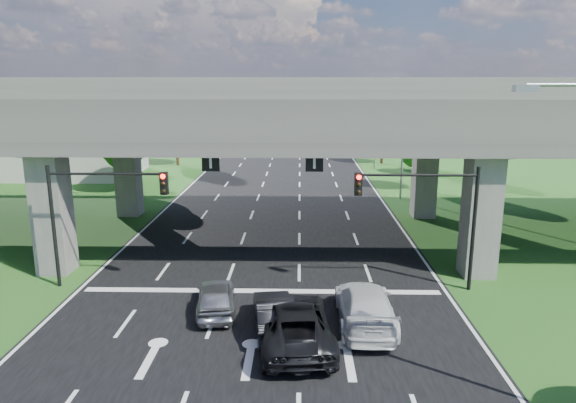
{
  "coord_description": "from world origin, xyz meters",
  "views": [
    {
      "loc": [
        1.79,
        -19.4,
        9.74
      ],
      "look_at": [
        1.15,
        8.45,
        3.29
      ],
      "focal_mm": 32.0,
      "sensor_mm": 36.0,
      "label": 1
    }
  ],
  "objects_px": {
    "signal_left": "(96,204)",
    "streetlight_beyond": "(372,118)",
    "car_white": "(365,306)",
    "signal_right": "(429,205)",
    "car_silver": "(216,297)",
    "car_dark": "(274,314)",
    "streetlight_far": "(399,131)",
    "car_trailing": "(294,323)"
  },
  "relations": [
    {
      "from": "streetlight_beyond",
      "to": "car_white",
      "type": "bearing_deg",
      "value": -97.99
    },
    {
      "from": "car_dark",
      "to": "car_trailing",
      "type": "xyz_separation_m",
      "value": [
        0.81,
        -1.01,
        0.09
      ]
    },
    {
      "from": "signal_right",
      "to": "car_dark",
      "type": "distance_m",
      "value": 8.96
    },
    {
      "from": "signal_right",
      "to": "signal_left",
      "type": "height_order",
      "value": "same"
    },
    {
      "from": "car_silver",
      "to": "signal_left",
      "type": "bearing_deg",
      "value": -32.4
    },
    {
      "from": "signal_right",
      "to": "car_white",
      "type": "xyz_separation_m",
      "value": [
        -3.32,
        -3.78,
        -3.35
      ]
    },
    {
      "from": "signal_right",
      "to": "signal_left",
      "type": "bearing_deg",
      "value": 180.0
    },
    {
      "from": "streetlight_beyond",
      "to": "car_trailing",
      "type": "bearing_deg",
      "value": -101.55
    },
    {
      "from": "signal_right",
      "to": "car_white",
      "type": "distance_m",
      "value": 6.05
    },
    {
      "from": "signal_left",
      "to": "car_dark",
      "type": "bearing_deg",
      "value": -26.94
    },
    {
      "from": "signal_left",
      "to": "signal_right",
      "type": "bearing_deg",
      "value": 0.0
    },
    {
      "from": "signal_left",
      "to": "car_silver",
      "type": "distance_m",
      "value": 7.47
    },
    {
      "from": "signal_left",
      "to": "car_dark",
      "type": "xyz_separation_m",
      "value": [
        8.64,
        -4.39,
        -3.44
      ]
    },
    {
      "from": "signal_left",
      "to": "car_white",
      "type": "height_order",
      "value": "signal_left"
    },
    {
      "from": "car_silver",
      "to": "car_trailing",
      "type": "bearing_deg",
      "value": 134.34
    },
    {
      "from": "signal_right",
      "to": "car_silver",
      "type": "bearing_deg",
      "value": -164.07
    },
    {
      "from": "signal_left",
      "to": "car_white",
      "type": "distance_m",
      "value": 13.33
    },
    {
      "from": "car_silver",
      "to": "car_white",
      "type": "height_order",
      "value": "car_white"
    },
    {
      "from": "streetlight_far",
      "to": "car_white",
      "type": "bearing_deg",
      "value": -103.2
    },
    {
      "from": "signal_left",
      "to": "car_dark",
      "type": "relative_size",
      "value": 1.39
    },
    {
      "from": "streetlight_far",
      "to": "car_white",
      "type": "height_order",
      "value": "streetlight_far"
    },
    {
      "from": "streetlight_beyond",
      "to": "car_silver",
      "type": "bearing_deg",
      "value": -107.05
    },
    {
      "from": "signal_right",
      "to": "car_white",
      "type": "height_order",
      "value": "signal_right"
    },
    {
      "from": "car_dark",
      "to": "car_white",
      "type": "height_order",
      "value": "car_white"
    },
    {
      "from": "streetlight_beyond",
      "to": "car_white",
      "type": "distance_m",
      "value": 40.54
    },
    {
      "from": "signal_right",
      "to": "signal_left",
      "type": "distance_m",
      "value": 15.65
    },
    {
      "from": "streetlight_far",
      "to": "car_trailing",
      "type": "bearing_deg",
      "value": -108.41
    },
    {
      "from": "signal_right",
      "to": "car_silver",
      "type": "relative_size",
      "value": 1.48
    },
    {
      "from": "signal_left",
      "to": "car_dark",
      "type": "height_order",
      "value": "signal_left"
    },
    {
      "from": "streetlight_far",
      "to": "streetlight_beyond",
      "type": "height_order",
      "value": "same"
    },
    {
      "from": "car_white",
      "to": "car_trailing",
      "type": "distance_m",
      "value": 3.3
    },
    {
      "from": "streetlight_beyond",
      "to": "signal_left",
      "type": "bearing_deg",
      "value": -116.43
    },
    {
      "from": "signal_left",
      "to": "streetlight_beyond",
      "type": "distance_m",
      "value": 40.3
    },
    {
      "from": "car_dark",
      "to": "streetlight_far",
      "type": "bearing_deg",
      "value": -118.47
    },
    {
      "from": "car_dark",
      "to": "car_trailing",
      "type": "bearing_deg",
      "value": 121.04
    },
    {
      "from": "car_dark",
      "to": "car_trailing",
      "type": "height_order",
      "value": "car_trailing"
    },
    {
      "from": "streetlight_far",
      "to": "car_trailing",
      "type": "xyz_separation_m",
      "value": [
        -8.47,
        -25.46,
        -5.01
      ]
    },
    {
      "from": "streetlight_far",
      "to": "car_white",
      "type": "relative_size",
      "value": 1.81
    },
    {
      "from": "signal_left",
      "to": "car_trailing",
      "type": "relative_size",
      "value": 1.04
    },
    {
      "from": "car_dark",
      "to": "signal_left",
      "type": "bearing_deg",
      "value": -34.62
    },
    {
      "from": "car_white",
      "to": "car_dark",
      "type": "bearing_deg",
      "value": 9.91
    },
    {
      "from": "streetlight_far",
      "to": "signal_right",
      "type": "bearing_deg",
      "value": -96.47
    }
  ]
}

